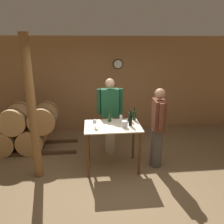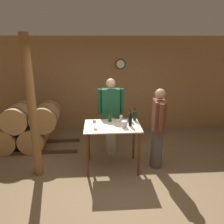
# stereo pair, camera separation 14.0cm
# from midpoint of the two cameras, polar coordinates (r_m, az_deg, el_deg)

# --- Properties ---
(ground_plane) EXTENTS (14.00, 14.00, 0.00)m
(ground_plane) POSITION_cam_midpoint_polar(r_m,az_deg,el_deg) (4.29, 3.30, -18.48)
(ground_plane) COLOR brown
(back_wall) EXTENTS (8.40, 0.08, 2.70)m
(back_wall) POSITION_cam_midpoint_polar(r_m,az_deg,el_deg) (6.36, 0.44, 7.10)
(back_wall) COLOR #996B42
(back_wall) RESTS_ON ground_plane
(barrel_rack) EXTENTS (2.76, 0.77, 1.15)m
(barrel_rack) POSITION_cam_midpoint_polar(r_m,az_deg,el_deg) (5.67, -20.75, -3.84)
(barrel_rack) COLOR #4C331E
(barrel_rack) RESTS_ON ground_plane
(tasting_table) EXTENTS (1.12, 0.77, 0.95)m
(tasting_table) POSITION_cam_midpoint_polar(r_m,az_deg,el_deg) (4.43, 0.99, -5.67)
(tasting_table) COLOR beige
(tasting_table) RESTS_ON ground_plane
(wooden_post) EXTENTS (0.16, 0.16, 2.70)m
(wooden_post) POSITION_cam_midpoint_polar(r_m,az_deg,el_deg) (4.22, -19.21, 0.47)
(wooden_post) COLOR brown
(wooden_post) RESTS_ON ground_plane
(wine_bottle_far_left) EXTENTS (0.07, 0.07, 0.29)m
(wine_bottle_far_left) POSITION_cam_midpoint_polar(r_m,az_deg,el_deg) (4.54, 0.35, -1.22)
(wine_bottle_far_left) COLOR #193819
(wine_bottle_far_left) RESTS_ON tasting_table
(wine_bottle_left) EXTENTS (0.07, 0.07, 0.31)m
(wine_bottle_left) POSITION_cam_midpoint_polar(r_m,az_deg,el_deg) (4.32, 5.74, -2.09)
(wine_bottle_left) COLOR black
(wine_bottle_left) RESTS_ON tasting_table
(wine_bottle_center) EXTENTS (0.07, 0.07, 0.26)m
(wine_bottle_center) POSITION_cam_midpoint_polar(r_m,az_deg,el_deg) (4.58, 5.61, -1.22)
(wine_bottle_center) COLOR #193819
(wine_bottle_center) RESTS_ON tasting_table
(wine_bottle_right) EXTENTS (0.07, 0.07, 0.29)m
(wine_bottle_right) POSITION_cam_midpoint_polar(r_m,az_deg,el_deg) (4.64, 6.80, -0.89)
(wine_bottle_right) COLOR #193819
(wine_bottle_right) RESTS_ON tasting_table
(wine_glass_near_left) EXTENTS (0.07, 0.07, 0.16)m
(wine_glass_near_left) POSITION_cam_midpoint_polar(r_m,az_deg,el_deg) (4.23, -3.65, -2.54)
(wine_glass_near_left) COLOR silver
(wine_glass_near_left) RESTS_ON tasting_table
(wine_glass_near_center) EXTENTS (0.06, 0.06, 0.15)m
(wine_glass_near_center) POSITION_cam_midpoint_polar(r_m,az_deg,el_deg) (4.50, 3.28, -1.40)
(wine_glass_near_center) COLOR silver
(wine_glass_near_center) RESTS_ON tasting_table
(ice_bucket) EXTENTS (0.12, 0.12, 0.13)m
(ice_bucket) POSITION_cam_midpoint_polar(r_m,az_deg,el_deg) (4.25, 4.16, -3.24)
(ice_bucket) COLOR silver
(ice_bucket) RESTS_ON tasting_table
(person_host) EXTENTS (0.25, 0.59, 1.69)m
(person_host) POSITION_cam_midpoint_polar(r_m,az_deg,el_deg) (4.53, 12.79, -3.95)
(person_host) COLOR #4C4742
(person_host) RESTS_ON ground_plane
(person_visitor_with_scarf) EXTENTS (0.59, 0.24, 1.78)m
(person_visitor_with_scarf) POSITION_cam_midpoint_polar(r_m,az_deg,el_deg) (5.01, 0.49, -0.72)
(person_visitor_with_scarf) COLOR #B7AD93
(person_visitor_with_scarf) RESTS_ON ground_plane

